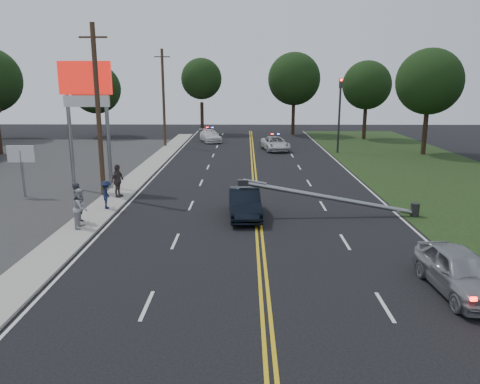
{
  "coord_description": "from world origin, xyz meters",
  "views": [
    {
      "loc": [
        -0.62,
        -15.31,
        6.83
      ],
      "look_at": [
        -0.9,
        6.2,
        1.7
      ],
      "focal_mm": 35.0,
      "sensor_mm": 36.0,
      "label": 1
    }
  ],
  "objects_px": {
    "utility_pole_far": "(164,98)",
    "bystander_d": "(118,181)",
    "crashed_sedan": "(245,203)",
    "utility_pole_mid": "(98,112)",
    "waiting_sedan": "(460,271)",
    "small_sign": "(21,158)",
    "bystander_a": "(78,203)",
    "fallen_streetlight": "(339,199)",
    "emergency_b": "(210,136)",
    "bystander_c": "(107,195)",
    "pylon_sign": "(86,95)",
    "bystander_b": "(81,208)",
    "traffic_signal": "(340,109)",
    "emergency_a": "(275,144)"
  },
  "relations": [
    {
      "from": "emergency_b",
      "to": "bystander_a",
      "type": "xyz_separation_m",
      "value": [
        -3.95,
        -31.77,
        0.42
      ]
    },
    {
      "from": "small_sign",
      "to": "emergency_b",
      "type": "relative_size",
      "value": 0.67
    },
    {
      "from": "fallen_streetlight",
      "to": "bystander_d",
      "type": "height_order",
      "value": "bystander_d"
    },
    {
      "from": "waiting_sedan",
      "to": "emergency_b",
      "type": "relative_size",
      "value": 0.93
    },
    {
      "from": "pylon_sign",
      "to": "utility_pole_mid",
      "type": "relative_size",
      "value": 0.8
    },
    {
      "from": "utility_pole_far",
      "to": "bystander_a",
      "type": "bearing_deg",
      "value": -88.96
    },
    {
      "from": "utility_pole_mid",
      "to": "waiting_sedan",
      "type": "distance_m",
      "value": 20.73
    },
    {
      "from": "small_sign",
      "to": "waiting_sedan",
      "type": "relative_size",
      "value": 0.72
    },
    {
      "from": "utility_pole_mid",
      "to": "emergency_b",
      "type": "distance_m",
      "value": 26.89
    },
    {
      "from": "waiting_sedan",
      "to": "bystander_a",
      "type": "distance_m",
      "value": 16.79
    },
    {
      "from": "traffic_signal",
      "to": "bystander_d",
      "type": "distance_m",
      "value": 24.97
    },
    {
      "from": "crashed_sedan",
      "to": "bystander_a",
      "type": "bearing_deg",
      "value": -173.37
    },
    {
      "from": "utility_pole_far",
      "to": "bystander_d",
      "type": "distance_m",
      "value": 22.88
    },
    {
      "from": "utility_pole_mid",
      "to": "crashed_sedan",
      "type": "height_order",
      "value": "utility_pole_mid"
    },
    {
      "from": "small_sign",
      "to": "bystander_b",
      "type": "height_order",
      "value": "small_sign"
    },
    {
      "from": "waiting_sedan",
      "to": "bystander_d",
      "type": "xyz_separation_m",
      "value": [
        -14.61,
        12.4,
        0.35
      ]
    },
    {
      "from": "waiting_sedan",
      "to": "emergency_a",
      "type": "bearing_deg",
      "value": 94.48
    },
    {
      "from": "emergency_b",
      "to": "bystander_c",
      "type": "relative_size",
      "value": 3.05
    },
    {
      "from": "small_sign",
      "to": "bystander_d",
      "type": "bearing_deg",
      "value": -4.94
    },
    {
      "from": "small_sign",
      "to": "bystander_d",
      "type": "xyz_separation_m",
      "value": [
        5.81,
        -0.5,
        -1.24
      ]
    },
    {
      "from": "pylon_sign",
      "to": "bystander_c",
      "type": "bearing_deg",
      "value": -64.59
    },
    {
      "from": "bystander_b",
      "to": "utility_pole_far",
      "type": "bearing_deg",
      "value": 2.34
    },
    {
      "from": "bystander_a",
      "to": "bystander_b",
      "type": "bearing_deg",
      "value": -147.97
    },
    {
      "from": "traffic_signal",
      "to": "emergency_b",
      "type": "bearing_deg",
      "value": 147.99
    },
    {
      "from": "utility_pole_mid",
      "to": "waiting_sedan",
      "type": "bearing_deg",
      "value": -39.54
    },
    {
      "from": "fallen_streetlight",
      "to": "emergency_a",
      "type": "height_order",
      "value": "fallen_streetlight"
    },
    {
      "from": "utility_pole_far",
      "to": "crashed_sedan",
      "type": "distance_m",
      "value": 27.88
    },
    {
      "from": "bystander_b",
      "to": "crashed_sedan",
      "type": "bearing_deg",
      "value": -73.18
    },
    {
      "from": "traffic_signal",
      "to": "fallen_streetlight",
      "type": "height_order",
      "value": "traffic_signal"
    },
    {
      "from": "utility_pole_far",
      "to": "bystander_c",
      "type": "distance_m",
      "value": 25.45
    },
    {
      "from": "bystander_b",
      "to": "emergency_b",
      "type": "bearing_deg",
      "value": -5.69
    },
    {
      "from": "small_sign",
      "to": "bystander_b",
      "type": "distance_m",
      "value": 8.66
    },
    {
      "from": "pylon_sign",
      "to": "bystander_c",
      "type": "xyz_separation_m",
      "value": [
        2.41,
        -5.08,
        -5.11
      ]
    },
    {
      "from": "fallen_streetlight",
      "to": "emergency_b",
      "type": "distance_m",
      "value": 31.45
    },
    {
      "from": "small_sign",
      "to": "utility_pole_mid",
      "type": "relative_size",
      "value": 0.31
    },
    {
      "from": "pylon_sign",
      "to": "traffic_signal",
      "type": "relative_size",
      "value": 1.13
    },
    {
      "from": "utility_pole_far",
      "to": "emergency_b",
      "type": "relative_size",
      "value": 2.15
    },
    {
      "from": "small_sign",
      "to": "utility_pole_far",
      "type": "distance_m",
      "value": 22.68
    },
    {
      "from": "crashed_sedan",
      "to": "bystander_c",
      "type": "distance_m",
      "value": 7.49
    },
    {
      "from": "fallen_streetlight",
      "to": "bystander_a",
      "type": "height_order",
      "value": "bystander_a"
    },
    {
      "from": "utility_pole_far",
      "to": "emergency_b",
      "type": "bearing_deg",
      "value": 43.05
    },
    {
      "from": "utility_pole_far",
      "to": "bystander_a",
      "type": "distance_m",
      "value": 27.9
    },
    {
      "from": "pylon_sign",
      "to": "crashed_sedan",
      "type": "relative_size",
      "value": 1.82
    },
    {
      "from": "bystander_b",
      "to": "bystander_c",
      "type": "bearing_deg",
      "value": -3.38
    },
    {
      "from": "utility_pole_mid",
      "to": "pylon_sign",
      "type": "bearing_deg",
      "value": 123.02
    },
    {
      "from": "fallen_streetlight",
      "to": "crashed_sedan",
      "type": "height_order",
      "value": "fallen_streetlight"
    },
    {
      "from": "small_sign",
      "to": "utility_pole_mid",
      "type": "distance_m",
      "value": 5.53
    },
    {
      "from": "utility_pole_mid",
      "to": "bystander_a",
      "type": "relative_size",
      "value": 5.1
    },
    {
      "from": "utility_pole_far",
      "to": "waiting_sedan",
      "type": "bearing_deg",
      "value": -65.88
    },
    {
      "from": "pylon_sign",
      "to": "bystander_c",
      "type": "relative_size",
      "value": 5.23
    }
  ]
}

